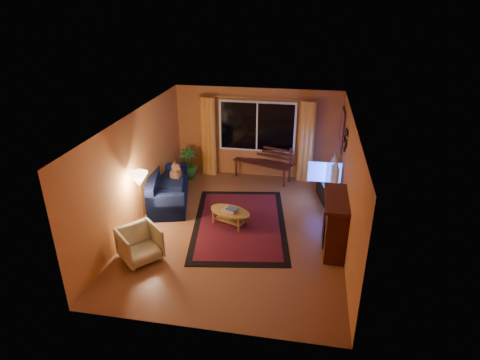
% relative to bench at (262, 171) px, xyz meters
% --- Properties ---
extents(floor, '(4.50, 6.00, 0.02)m').
position_rel_bench_xyz_m(floor, '(-0.20, -2.75, -0.26)').
color(floor, brown).
rests_on(floor, ground).
extents(ceiling, '(4.50, 6.00, 0.02)m').
position_rel_bench_xyz_m(ceiling, '(-0.20, -2.75, 2.26)').
color(ceiling, white).
rests_on(ceiling, ground).
extents(wall_back, '(4.50, 0.02, 2.50)m').
position_rel_bench_xyz_m(wall_back, '(-0.20, 0.26, 1.00)').
color(wall_back, '#C17039').
rests_on(wall_back, ground).
extents(wall_left, '(0.02, 6.00, 2.50)m').
position_rel_bench_xyz_m(wall_left, '(-2.46, -2.75, 1.00)').
color(wall_left, '#C17039').
rests_on(wall_left, ground).
extents(wall_right, '(0.02, 6.00, 2.50)m').
position_rel_bench_xyz_m(wall_right, '(2.06, -2.75, 1.00)').
color(wall_right, '#C17039').
rests_on(wall_right, ground).
extents(window, '(2.00, 0.02, 1.30)m').
position_rel_bench_xyz_m(window, '(-0.20, 0.19, 1.20)').
color(window, black).
rests_on(window, wall_back).
extents(curtain_rod, '(3.20, 0.03, 0.03)m').
position_rel_bench_xyz_m(curtain_rod, '(-0.20, 0.15, 2.00)').
color(curtain_rod, '#BF8C3F').
rests_on(curtain_rod, wall_back).
extents(curtain_left, '(0.36, 0.36, 2.24)m').
position_rel_bench_xyz_m(curtain_left, '(-1.55, 0.13, 0.87)').
color(curtain_left, orange).
rests_on(curtain_left, ground).
extents(curtain_right, '(0.36, 0.36, 2.24)m').
position_rel_bench_xyz_m(curtain_right, '(1.15, 0.13, 0.87)').
color(curtain_right, orange).
rests_on(curtain_right, ground).
extents(bench, '(1.71, 0.98, 0.49)m').
position_rel_bench_xyz_m(bench, '(0.00, 0.00, 0.00)').
color(bench, '#361512').
rests_on(bench, ground).
extents(potted_plant, '(0.63, 0.63, 0.86)m').
position_rel_bench_xyz_m(potted_plant, '(-2.07, -0.30, 0.19)').
color(potted_plant, '#235B1E').
rests_on(potted_plant, ground).
extents(sofa, '(1.36, 2.17, 0.81)m').
position_rel_bench_xyz_m(sofa, '(-2.11, -1.80, 0.16)').
color(sofa, '#0C1539').
rests_on(sofa, ground).
extents(dog, '(0.36, 0.48, 0.51)m').
position_rel_bench_xyz_m(dog, '(-2.06, -1.35, 0.41)').
color(dog, '#93613D').
rests_on(dog, sofa).
extents(armchair, '(0.98, 0.98, 0.74)m').
position_rel_bench_xyz_m(armchair, '(-1.86, -4.18, 0.12)').
color(armchair, beige).
rests_on(armchair, ground).
extents(floor_lamp, '(0.30, 0.30, 1.37)m').
position_rel_bench_xyz_m(floor_lamp, '(-2.20, -3.19, 0.44)').
color(floor_lamp, '#BF8C3F').
rests_on(floor_lamp, ground).
extents(rug, '(2.52, 3.51, 0.02)m').
position_rel_bench_xyz_m(rug, '(-0.19, -2.54, -0.24)').
color(rug, '#7C0A01').
rests_on(rug, ground).
extents(coffee_table, '(1.27, 1.27, 0.35)m').
position_rel_bench_xyz_m(coffee_table, '(-0.40, -2.61, -0.07)').
color(coffee_table, olive).
rests_on(coffee_table, ground).
extents(tv_console, '(0.61, 1.15, 0.46)m').
position_rel_bench_xyz_m(tv_console, '(1.80, -1.06, -0.02)').
color(tv_console, black).
rests_on(tv_console, ground).
extents(television, '(0.16, 1.13, 0.65)m').
position_rel_bench_xyz_m(television, '(1.80, -1.06, 0.54)').
color(television, black).
rests_on(television, tv_console).
extents(fireplace, '(0.40, 1.20, 1.10)m').
position_rel_bench_xyz_m(fireplace, '(1.85, -3.15, 0.30)').
color(fireplace, maroon).
rests_on(fireplace, ground).
extents(mirror_cluster, '(0.06, 0.60, 0.56)m').
position_rel_bench_xyz_m(mirror_cluster, '(2.01, -1.45, 1.55)').
color(mirror_cluster, black).
rests_on(mirror_cluster, wall_right).
extents(painting, '(0.04, 0.76, 0.96)m').
position_rel_bench_xyz_m(painting, '(2.02, -0.30, 1.40)').
color(painting, '#EA510E').
rests_on(painting, wall_right).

